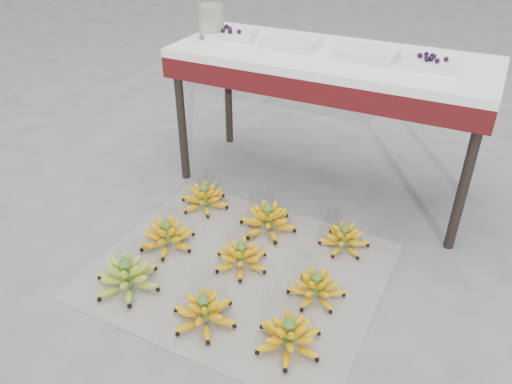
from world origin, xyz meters
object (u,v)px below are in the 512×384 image
at_px(tray_left, 291,43).
at_px(bunch_back_right, 344,239).
at_px(bunch_front_left, 127,277).
at_px(bunch_back_center, 268,220).
at_px(bunch_front_center, 204,312).
at_px(tray_far_right, 430,63).
at_px(tray_far_left, 231,34).
at_px(bunch_mid_center, 241,257).
at_px(newspaper_mat, 239,270).
at_px(tray_right, 367,55).
at_px(bunch_front_right, 289,336).
at_px(bunch_mid_left, 167,236).
at_px(glass_jar, 211,22).
at_px(vendor_table, 330,70).
at_px(bunch_back_left, 205,198).
at_px(bunch_mid_right, 316,288).

bearing_deg(tray_left, bunch_back_right, -44.19).
height_order(bunch_front_left, bunch_back_center, bunch_front_left).
relative_size(bunch_front_center, tray_far_right, 1.32).
bearing_deg(bunch_front_center, tray_far_left, 134.42).
height_order(bunch_front_left, bunch_mid_center, bunch_front_left).
height_order(newspaper_mat, tray_right, tray_right).
bearing_deg(bunch_front_right, bunch_front_center, -155.97).
height_order(newspaper_mat, bunch_mid_left, bunch_mid_left).
xyz_separation_m(bunch_front_right, tray_far_right, (0.18, 1.15, 0.74)).
height_order(bunch_mid_center, tray_right, tray_right).
bearing_deg(bunch_front_right, tray_far_right, 99.44).
relative_size(tray_far_right, glass_jar, 1.49).
bearing_deg(glass_jar, bunch_front_right, -49.71).
bearing_deg(bunch_front_left, bunch_mid_center, 56.85).
bearing_deg(tray_far_left, bunch_front_left, -84.06).
relative_size(newspaper_mat, vendor_table, 0.77).
bearing_deg(bunch_mid_left, bunch_back_left, 112.98).
height_order(bunch_front_right, bunch_back_left, bunch_front_right).
bearing_deg(newspaper_mat, vendor_table, 85.21).
distance_m(bunch_back_left, bunch_back_center, 0.40).
distance_m(bunch_front_center, tray_far_left, 1.52).
distance_m(tray_far_left, glass_jar, 0.13).
bearing_deg(newspaper_mat, tray_left, 99.41).
xyz_separation_m(bunch_mid_left, bunch_back_left, (-0.02, 0.37, -0.00)).
relative_size(bunch_front_right, vendor_table, 0.20).
distance_m(vendor_table, tray_far_right, 0.50).
bearing_deg(tray_right, bunch_front_center, -101.22).
bearing_deg(tray_far_right, bunch_back_center, -138.02).
height_order(newspaper_mat, tray_far_right, tray_far_right).
bearing_deg(bunch_front_center, bunch_back_center, 114.39).
bearing_deg(tray_far_right, bunch_back_left, -153.86).
distance_m(bunch_front_right, tray_left, 1.49).
distance_m(bunch_mid_center, tray_right, 1.14).
xyz_separation_m(bunch_front_center, bunch_back_right, (0.35, 0.71, -0.01)).
xyz_separation_m(bunch_back_center, tray_right, (0.27, 0.51, 0.73)).
bearing_deg(tray_far_right, bunch_mid_left, -138.39).
xyz_separation_m(bunch_mid_left, bunch_mid_center, (0.39, 0.02, -0.00)).
distance_m(bunch_mid_center, bunch_back_right, 0.51).
xyz_separation_m(newspaper_mat, bunch_mid_right, (0.37, -0.01, 0.05)).
relative_size(bunch_mid_center, glass_jar, 1.87).
relative_size(bunch_front_center, tray_right, 1.17).
height_order(bunch_mid_right, tray_far_right, tray_far_right).
distance_m(bunch_back_center, bunch_back_right, 0.39).
relative_size(newspaper_mat, bunch_mid_right, 4.60).
height_order(newspaper_mat, bunch_mid_right, bunch_mid_right).
bearing_deg(tray_left, vendor_table, 0.16).
bearing_deg(bunch_back_center, tray_far_left, 139.06).
relative_size(bunch_back_center, vendor_table, 0.20).
bearing_deg(bunch_front_left, bunch_front_center, 10.99).
xyz_separation_m(bunch_front_right, tray_far_left, (-0.88, 1.19, 0.74)).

